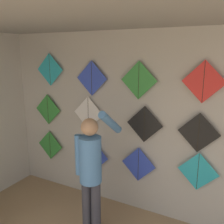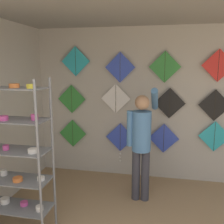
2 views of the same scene
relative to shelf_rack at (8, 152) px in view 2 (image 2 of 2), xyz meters
The scene contains 16 objects.
back_panel 2.51m from the shelf_rack, 55.17° to the left, with size 4.77×0.06×2.80m, color #BCB7AD.
ceiling_slab 2.26m from the shelf_rack, 13.11° to the left, with size 4.77×4.17×0.04m, color gray.
shelf_rack is the anchor object (origin of this frame).
shopkeeper 1.90m from the shelf_rack, 37.31° to the left, with size 0.45×0.63×1.79m.
kite_0 1.98m from the shelf_rack, 87.44° to the left, with size 0.55×0.01×0.55m.
kite_1 2.24m from the shelf_rack, 61.93° to the left, with size 0.55×0.04×0.76m.
kite_2 2.71m from the shelf_rack, 46.52° to the left, with size 0.55×0.01×0.55m.
kite_3 3.36m from the shelf_rack, 35.59° to the left, with size 0.55×0.01×0.55m.
kite_4 1.99m from the shelf_rack, 87.46° to the left, with size 0.55×0.01×0.55m.
kite_5 2.21m from the shelf_rack, 64.01° to the left, with size 0.55×0.01×0.55m.
kite_6 2.77m from the shelf_rack, 45.33° to the left, with size 0.55×0.01×0.55m.
kite_7 3.35m from the shelf_rack, 35.94° to the left, with size 0.55×0.01×0.55m.
kite_8 2.25m from the shelf_rack, 84.56° to the left, with size 0.55×0.01×0.55m.
kite_9 2.42m from the shelf_rack, 62.19° to the left, with size 0.55×0.01×0.55m.
kite_10 2.86m from the shelf_rack, 46.96° to the left, with size 0.55×0.01×0.55m.
kite_11 3.49m from the shelf_rack, 35.85° to the left, with size 0.55×0.01×0.55m.
Camera 2 is at (0.38, -1.21, 2.12)m, focal length 40.00 mm.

